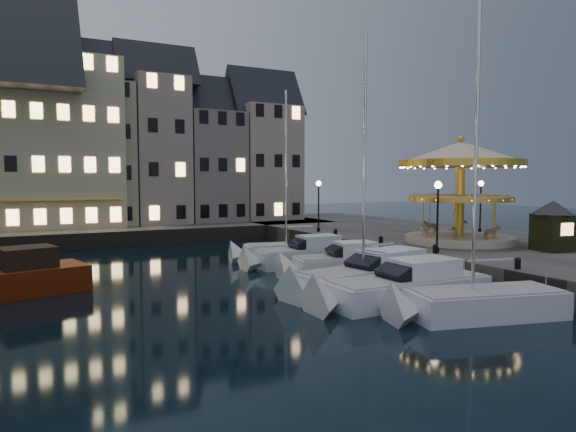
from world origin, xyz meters
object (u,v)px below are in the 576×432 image
streetlamp_c (319,199)px  motorboat_c (370,277)px  bollard_c (381,240)px  bollard_d (336,232)px  motorboat_e (301,256)px  motorboat_a (473,305)px  carousel (460,172)px  bollard_b (435,249)px  bollard_a (518,263)px  streetlamp_d (481,199)px  motorboat_b (401,289)px  motorboat_d (337,265)px  ticket_kiosk (553,217)px  motorboat_f (288,253)px  streetlamp_b (438,206)px

streetlamp_c → motorboat_c: 16.68m
motorboat_c → bollard_c: bearing=48.7°
bollard_d → motorboat_e: (-5.08, -3.87, -0.96)m
motorboat_a → motorboat_c: bearing=94.1°
carousel → bollard_b: bearing=-147.5°
bollard_a → carousel: (5.38, 8.93, 4.45)m
bollard_c → streetlamp_d: bearing=11.9°
motorboat_b → motorboat_c: motorboat_c is taller
bollard_d → streetlamp_d: bearing=-14.1°
streetlamp_c → motorboat_d: size_ratio=0.61×
streetlamp_c → ticket_kiosk: bearing=-67.6°
streetlamp_c → streetlamp_d: size_ratio=1.00×
motorboat_c → carousel: motorboat_c is taller
motorboat_a → ticket_kiosk: 13.61m
motorboat_d → motorboat_b: bearing=-99.2°
motorboat_f → ticket_kiosk: 16.74m
streetlamp_b → bollard_d: streetlamp_b is taller
motorboat_b → ticket_kiosk: 13.59m
motorboat_c → ticket_kiosk: (12.68, -0.97, 2.66)m
streetlamp_b → motorboat_d: size_ratio=0.61×
motorboat_c → bollard_a: bearing=-38.4°
motorboat_d → motorboat_e: size_ratio=0.89×
bollard_c → motorboat_d: 5.38m
bollard_c → motorboat_a: size_ratio=0.05×
motorboat_b → motorboat_e: 10.78m
streetlamp_d → bollard_a: (-11.90, -13.00, -2.41)m
bollard_d → motorboat_a: motorboat_a is taller
streetlamp_d → motorboat_a: 22.80m
streetlamp_d → bollard_c: (-11.90, -2.50, -2.41)m
motorboat_d → motorboat_c: bearing=-98.8°
streetlamp_d → motorboat_e: bearing=-177.1°
bollard_c → motorboat_c: motorboat_c is taller
motorboat_d → ticket_kiosk: size_ratio=2.01×
streetlamp_c → motorboat_c: (-6.04, -15.19, -3.34)m
bollard_b → motorboat_f: size_ratio=0.05×
bollard_a → bollard_c: bearing=90.0°
motorboat_a → streetlamp_b: bearing=54.8°
bollard_a → bollard_d: 16.00m
motorboat_c → motorboat_f: bearing=86.0°
bollard_b → motorboat_f: 10.42m
streetlamp_d → carousel: carousel is taller
motorboat_f → carousel: 12.89m
motorboat_a → streetlamp_d: bearing=41.4°
ticket_kiosk → streetlamp_c: bearing=112.4°
bollard_b → motorboat_f: bearing=117.0°
streetlamp_c → bollard_b: (-0.60, -14.00, -2.41)m
streetlamp_d → motorboat_b: bearing=-146.9°
streetlamp_d → motorboat_d: bearing=-164.3°
bollard_a → motorboat_c: motorboat_c is taller
streetlamp_d → motorboat_f: (-16.61, 1.73, -3.49)m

